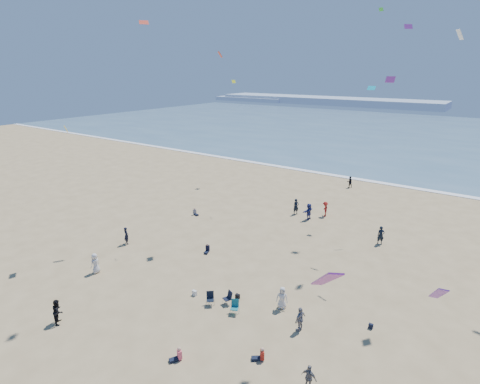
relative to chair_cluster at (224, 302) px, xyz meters
The scene contains 12 objects.
ground 7.22m from the chair_cluster, 99.91° to the right, with size 220.00×220.00×0.00m, color tan.
ocean 87.92m from the chair_cluster, 90.81° to the left, with size 220.00×100.00×0.06m, color #476B84.
surf_line 37.93m from the chair_cluster, 91.87° to the left, with size 220.00×1.20×0.08m, color white.
headland_far 174.04m from the chair_cluster, 110.60° to the left, with size 110.00×20.00×3.20m, color #7A8EA8.
headland_near 187.58m from the chair_cluster, 122.66° to the left, with size 40.00×14.00×2.00m, color #7A8EA8.
standing_flyers 8.61m from the chair_cluster, 61.53° to the left, with size 34.78×46.52×1.93m.
seated_group 2.02m from the chair_cluster, 164.36° to the right, with size 19.56×26.10×0.84m.
chair_cluster is the anchor object (origin of this frame).
white_tote 2.75m from the chair_cluster, behind, with size 0.35×0.20×0.40m, color silver.
black_backpack 1.48m from the chair_cluster, 83.38° to the left, with size 0.30×0.22×0.38m, color black.
navy_bag 9.95m from the chair_cluster, 22.07° to the left, with size 0.28×0.18×0.34m, color black.
kites_aloft 16.57m from the chair_cluster, 38.18° to the left, with size 36.61×39.61×25.68m.
Camera 1 is at (15.21, -10.82, 16.06)m, focal length 28.00 mm.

